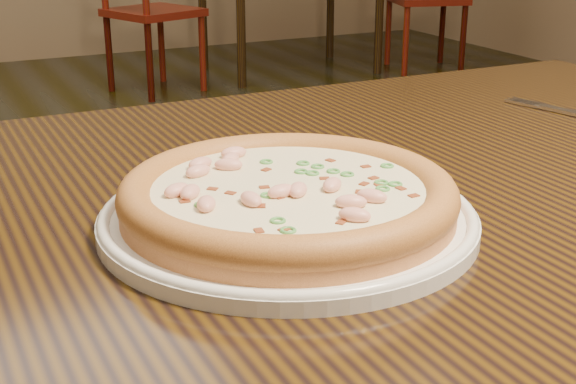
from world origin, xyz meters
name	(u,v)px	position (x,y,z in m)	size (l,w,h in m)	color
hero_table	(376,282)	(0.05, -0.42, 0.65)	(1.20, 0.80, 0.75)	black
plate	(288,217)	(-0.07, -0.47, 0.76)	(0.31, 0.31, 0.02)	white
pizza	(288,195)	(-0.07, -0.47, 0.78)	(0.27, 0.27, 0.03)	#CE894C
fork	(573,113)	(0.41, -0.30, 0.75)	(0.06, 0.17, 0.00)	silver
chair_c	(145,12)	(0.90, 3.22, 0.44)	(0.54, 0.54, 0.95)	#611211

